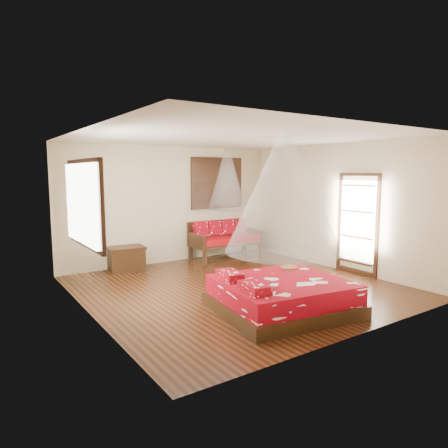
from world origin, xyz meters
The scene contains 10 objects.
room centered at (0.00, 0.00, 1.40)m, with size 5.54×5.54×2.84m.
bed centered at (-0.22, -1.47, 0.25)m, with size 2.22×2.06×0.63m.
daybed centered at (1.30, 2.38, 0.52)m, with size 1.81×0.80×0.95m.
storage_chest centered at (-1.28, 2.45, 0.27)m, with size 0.84×0.65×0.54m.
shutter_panel centered at (1.30, 2.72, 1.90)m, with size 1.52×0.06×1.32m.
window_left centered at (-2.71, 0.20, 1.70)m, with size 0.10×1.74×1.34m.
glazed_door centered at (2.72, -0.60, 1.07)m, with size 0.08×1.02×2.16m.
wine_tray centered at (0.41, -0.97, 0.56)m, with size 0.29×0.29×0.23m.
mosquito_net_main centered at (-0.20, -1.47, 1.85)m, with size 1.80×1.80×1.80m, color white.
mosquito_net_daybed centered at (1.30, 2.25, 2.00)m, with size 0.95×0.95×1.50m, color white.
Camera 1 is at (-4.34, -5.99, 2.16)m, focal length 32.00 mm.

